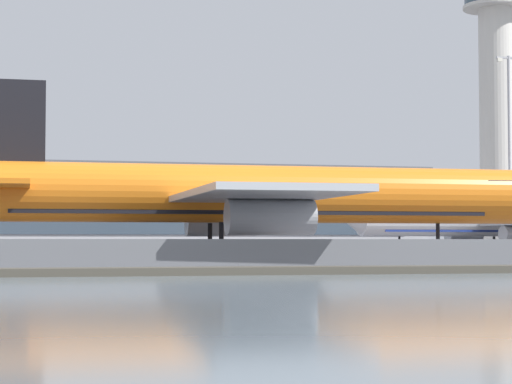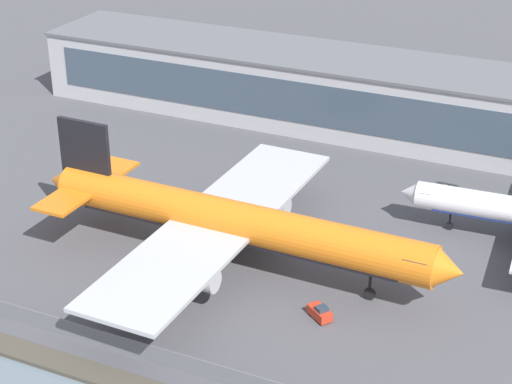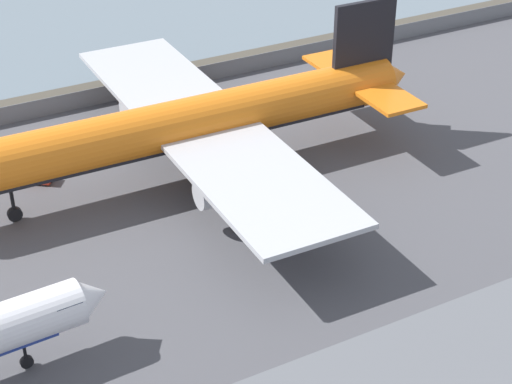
% 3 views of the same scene
% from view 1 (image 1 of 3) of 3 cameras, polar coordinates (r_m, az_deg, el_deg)
% --- Properties ---
extents(ground_plane, '(500.00, 500.00, 0.00)m').
position_cam_1_polar(ground_plane, '(83.67, -3.45, -4.28)').
color(ground_plane, '#4C4C51').
extents(shoreline_seawall, '(320.00, 3.00, 0.50)m').
position_cam_1_polar(shoreline_seawall, '(63.62, -0.10, -4.52)').
color(shoreline_seawall, '#474238').
rests_on(shoreline_seawall, ground).
extents(perimeter_fence, '(280.00, 0.10, 2.28)m').
position_cam_1_polar(perimeter_fence, '(67.97, -1.00, -3.66)').
color(perimeter_fence, slate).
rests_on(perimeter_fence, ground).
extents(cargo_jet_orange, '(57.56, 49.31, 16.25)m').
position_cam_1_polar(cargo_jet_orange, '(90.62, -0.65, -0.25)').
color(cargo_jet_orange, orange).
rests_on(cargo_jet_orange, ground).
extents(passenger_jet_white, '(37.15, 31.57, 11.60)m').
position_cam_1_polar(passenger_jet_white, '(123.30, 13.18, -1.69)').
color(passenger_jet_white, white).
rests_on(passenger_jet_white, ground).
extents(baggage_tug, '(3.53, 3.17, 1.80)m').
position_cam_1_polar(baggage_tug, '(88.97, 9.70, -3.64)').
color(baggage_tug, red).
rests_on(baggage_tug, ground).
extents(control_tower, '(10.52, 10.52, 46.15)m').
position_cam_1_polar(control_tower, '(161.14, 13.56, 5.78)').
color(control_tower, beige).
rests_on(control_tower, ground).
extents(terminal_building, '(97.01, 18.55, 12.61)m').
position_cam_1_polar(terminal_building, '(139.73, -10.03, -1.07)').
color(terminal_building, '#B2B2B7').
rests_on(terminal_building, ground).
extents(apron_light_mast_apron_east, '(3.20, 0.40, 24.81)m').
position_cam_1_polar(apron_light_mast_apron_east, '(125.43, 14.29, 2.56)').
color(apron_light_mast_apron_east, '#A8A8AD').
rests_on(apron_light_mast_apron_east, ground).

